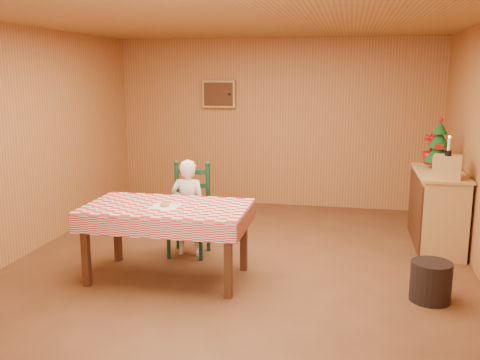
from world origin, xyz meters
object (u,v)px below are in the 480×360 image
dining_table (167,213)px  ladder_chair (190,211)px  christmas_tree (439,145)px  storage_bin (431,281)px  seated_child (188,208)px  crate (447,167)px  shelf_unit (437,209)px

dining_table → ladder_chair: ladder_chair is taller
christmas_tree → storage_bin: bearing=-98.5°
seated_child → crate: (2.86, 0.49, 0.49)m
seated_child → dining_table: bearing=90.0°
dining_table → crate: (2.86, 1.22, 0.37)m
ladder_chair → crate: size_ratio=3.60×
storage_bin → ladder_chair: bearing=161.9°
ladder_chair → christmas_tree: size_ratio=1.74×
shelf_unit → crate: bearing=-88.8°
ladder_chair → shelf_unit: 2.97m
dining_table → ladder_chair: bearing=90.0°
shelf_unit → storage_bin: shelf_unit is taller
crate → christmas_tree: christmas_tree is taller
dining_table → crate: crate is taller
shelf_unit → christmas_tree: (0.01, 0.25, 0.74)m
seated_child → storage_bin: size_ratio=3.00×
ladder_chair → seated_child: size_ratio=0.96×
christmas_tree → dining_table: bearing=-146.9°
ladder_chair → crate: crate is taller
dining_table → shelf_unit: shelf_unit is taller
ladder_chair → storage_bin: (2.57, -0.84, -0.32)m
ladder_chair → shelf_unit: ladder_chair is taller
shelf_unit → crate: crate is taller
dining_table → shelf_unit: 3.28m
shelf_unit → seated_child: bearing=-162.7°
dining_table → storage_bin: size_ratio=4.42×
storage_bin → seated_child: bearing=163.1°
seated_child → christmas_tree: size_ratio=1.81×
dining_table → storage_bin: bearing=-1.2°
seated_child → crate: 2.94m
seated_child → storage_bin: seated_child is taller
christmas_tree → storage_bin: christmas_tree is taller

